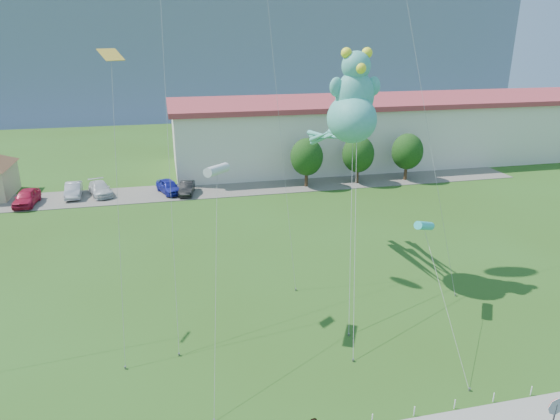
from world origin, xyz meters
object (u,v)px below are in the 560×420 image
at_px(parked_car_silver, 73,190).
at_px(teddy_bear_kite, 355,89).
at_px(parked_car_white, 100,189).
at_px(parked_car_blue, 169,186).
at_px(warehouse, 401,129).
at_px(stop_sign, 555,411).
at_px(parked_car_black, 187,188).
at_px(parked_car_red, 26,197).
at_px(octopus_kite, 345,126).

distance_m(parked_car_silver, teddy_bear_kite, 34.03).
relative_size(parked_car_white, parked_car_blue, 1.09).
xyz_separation_m(warehouse, teddy_bear_kite, (-19.19, -31.61, 8.73)).
xyz_separation_m(stop_sign, parked_car_black, (-12.63, 38.31, -1.16)).
distance_m(parked_car_blue, parked_car_black, 2.00).
height_order(warehouse, parked_car_blue, warehouse).
relative_size(parked_car_red, parked_car_white, 0.98).
bearing_deg(parked_car_blue, stop_sign, -89.27).
distance_m(parked_car_red, parked_car_black, 15.68).
relative_size(parked_car_silver, parked_car_blue, 1.02).
distance_m(parked_car_red, teddy_bear_kite, 35.61).
relative_size(stop_sign, parked_car_silver, 0.57).
distance_m(parked_car_blue, teddy_bear_kite, 28.10).
distance_m(parked_car_red, parked_car_white, 6.99).
distance_m(warehouse, octopus_kite, 36.85).
xyz_separation_m(warehouse, stop_sign, (-16.50, -48.21, -2.26)).
bearing_deg(warehouse, parked_car_red, -167.42).
height_order(stop_sign, parked_car_black, stop_sign).
relative_size(parked_car_blue, parked_car_black, 1.09).
bearing_deg(parked_car_white, parked_car_black, -27.12).
xyz_separation_m(warehouse, parked_car_silver, (-40.71, -8.18, -3.35)).
xyz_separation_m(warehouse, octopus_kite, (-19.39, -30.69, 6.30)).
height_order(parked_car_red, parked_car_white, parked_car_red).
height_order(parked_car_white, parked_car_black, parked_car_white).
distance_m(warehouse, parked_car_silver, 41.66).
height_order(parked_car_blue, teddy_bear_kite, teddy_bear_kite).
height_order(parked_car_red, octopus_kite, octopus_kite).
xyz_separation_m(warehouse, parked_car_white, (-38.06, -8.21, -3.39)).
bearing_deg(octopus_kite, parked_car_silver, 133.43).
xyz_separation_m(warehouse, parked_car_blue, (-30.98, -9.14, -3.34)).
distance_m(parked_car_black, teddy_bear_kite, 26.79).
height_order(warehouse, parked_car_white, warehouse).
xyz_separation_m(octopus_kite, teddy_bear_kite, (0.20, -0.92, 2.43)).
distance_m(parked_car_silver, parked_car_blue, 9.77).
relative_size(parked_car_red, parked_car_blue, 1.07).
distance_m(warehouse, parked_car_blue, 32.47).
xyz_separation_m(parked_car_red, parked_car_white, (6.76, 1.79, -0.10)).
xyz_separation_m(stop_sign, parked_car_blue, (-14.48, 39.07, -1.08)).
distance_m(warehouse, parked_car_red, 46.03).
xyz_separation_m(parked_car_white, octopus_kite, (18.66, -22.48, 9.69)).
distance_m(parked_car_black, octopus_kite, 24.94).
height_order(stop_sign, parked_car_red, stop_sign).
bearing_deg(parked_car_red, octopus_kite, -35.56).
height_order(stop_sign, parked_car_silver, stop_sign).
bearing_deg(parked_car_black, teddy_bear_kite, -56.17).
height_order(parked_car_silver, teddy_bear_kite, teddy_bear_kite).
distance_m(stop_sign, octopus_kite, 19.71).
bearing_deg(parked_car_red, parked_car_silver, 27.54).
relative_size(parked_car_black, teddy_bear_kite, 0.26).
relative_size(parked_car_white, octopus_kite, 0.30).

